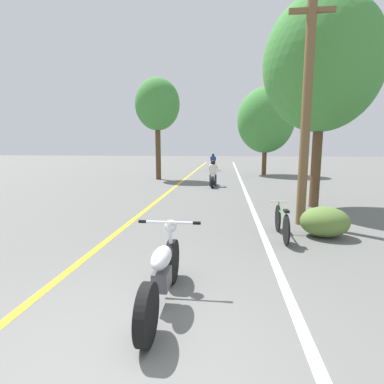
% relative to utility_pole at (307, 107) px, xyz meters
% --- Properties ---
extents(ground_plane, '(120.00, 120.00, 0.00)m').
position_rel_utility_pole_xyz_m(ground_plane, '(-2.89, -5.64, -3.05)').
color(ground_plane, '#60605E').
extents(lane_stripe_center, '(0.14, 48.00, 0.01)m').
position_rel_utility_pole_xyz_m(lane_stripe_center, '(-4.59, 7.48, -3.04)').
color(lane_stripe_center, yellow).
rests_on(lane_stripe_center, ground).
extents(lane_stripe_edge, '(0.14, 48.00, 0.01)m').
position_rel_utility_pole_xyz_m(lane_stripe_edge, '(-1.10, 7.48, -3.04)').
color(lane_stripe_edge, white).
rests_on(lane_stripe_edge, ground).
extents(utility_pole, '(1.10, 0.24, 5.92)m').
position_rel_utility_pole_xyz_m(utility_pole, '(0.00, 0.00, 0.00)').
color(utility_pole, brown).
rests_on(utility_pole, ground).
extents(roadside_tree_right_near, '(3.76, 3.38, 6.85)m').
position_rel_utility_pole_xyz_m(roadside_tree_right_near, '(1.01, 2.43, 1.63)').
color(roadside_tree_right_near, '#513A23').
rests_on(roadside_tree_right_near, ground).
extents(roadside_tree_right_far, '(3.99, 3.59, 6.17)m').
position_rel_utility_pole_xyz_m(roadside_tree_right_far, '(0.73, 14.04, 0.83)').
color(roadside_tree_right_far, '#513A23').
rests_on(roadside_tree_right_far, ground).
extents(roadside_tree_left, '(2.71, 2.44, 6.14)m').
position_rel_utility_pole_xyz_m(roadside_tree_left, '(-6.21, 10.26, 1.48)').
color(roadside_tree_left, '#513A23').
rests_on(roadside_tree_left, ground).
extents(roadside_bush, '(1.10, 0.88, 0.70)m').
position_rel_utility_pole_xyz_m(roadside_bush, '(0.28, -1.10, -2.70)').
color(roadside_bush, '#5B7A38').
rests_on(roadside_bush, ground).
extents(motorcycle_foreground, '(0.90, 2.14, 1.01)m').
position_rel_utility_pole_xyz_m(motorcycle_foreground, '(-2.80, -4.48, -2.61)').
color(motorcycle_foreground, black).
rests_on(motorcycle_foreground, ground).
extents(motorcycle_rider_lead, '(0.50, 1.96, 1.36)m').
position_rel_utility_pole_xyz_m(motorcycle_rider_lead, '(-2.67, 7.35, -2.53)').
color(motorcycle_rider_lead, black).
rests_on(motorcycle_rider_lead, ground).
extents(motorcycle_rider_far, '(0.50, 2.06, 1.43)m').
position_rel_utility_pole_xyz_m(motorcycle_rider_far, '(-3.12, 17.55, -2.51)').
color(motorcycle_rider_far, black).
rests_on(motorcycle_rider_far, ground).
extents(bicycle_parked, '(0.44, 1.70, 0.76)m').
position_rel_utility_pole_xyz_m(bicycle_parked, '(-0.72, -1.29, -2.69)').
color(bicycle_parked, black).
rests_on(bicycle_parked, ground).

